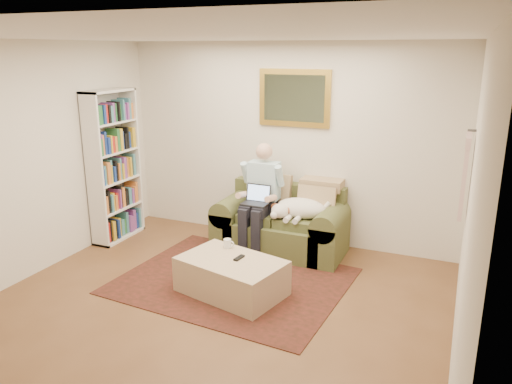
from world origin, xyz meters
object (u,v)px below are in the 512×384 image
Objects in this scene: sleeping_dog at (301,208)px; sofa at (281,229)px; laptop at (257,199)px; seated_man at (259,200)px; coffee_mug at (227,243)px; ottoman at (232,276)px; bookshelf at (114,166)px.

sofa is at bearing 164.26° from sleeping_dog.
sofa is 0.55m from laptop.
sleeping_dog is (0.54, 0.13, -0.10)m from laptop.
seated_man reaches higher than coffee_mug.
seated_man is at bearing -148.55° from sofa.
seated_man reaches higher than ottoman.
sofa is 0.82× the size of bookshelf.
seated_man is 0.69× the size of bookshelf.
sleeping_dog reaches higher than coffee_mug.
sleeping_dog is at bearing 13.64° from laptop.
sleeping_dog reaches higher than ottoman.
ottoman is at bearing -105.73° from sleeping_dog.
bookshelf reaches higher than ottoman.
coffee_mug is at bearing -89.52° from seated_man.
bookshelf is at bearing -171.59° from sleeping_dog.
laptop is 0.47× the size of sleeping_dog.
sleeping_dog is at bearing 7.13° from seated_man.
sofa reaches higher than coffee_mug.
laptop is 0.30× the size of ottoman.
sofa is 2.43× the size of sleeping_dog.
laptop is at bearing -138.98° from sofa.
laptop reaches higher than sofa.
sleeping_dog is at bearing -15.74° from sofa.
bookshelf is at bearing -173.05° from laptop.
seated_man is at bearing 90.48° from coffee_mug.
sleeping_dog is 0.34× the size of bookshelf.
sleeping_dog is 2.56m from bookshelf.
sleeping_dog is at bearing 61.33° from coffee_mug.
seated_man is at bearing -172.87° from sleeping_dog.
laptop is at bearing 90.52° from coffee_mug.
seated_man is at bearing 8.76° from bookshelf.
sofa is 0.46m from sleeping_dog.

